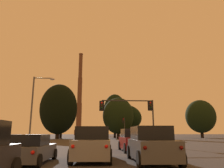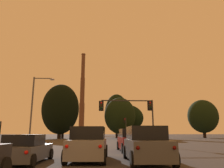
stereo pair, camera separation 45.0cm
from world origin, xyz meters
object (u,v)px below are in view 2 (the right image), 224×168
object	(u,v)px
suv_right_lane_second	(146,145)
traffic_light_overhead_right	(134,110)
suv_center_lane_second	(89,144)
traffic_light_far_right	(125,125)
suv_right_lane_front	(131,140)
hatchback_left_lane_second	(26,150)
smokestack	(82,102)
street_lamp	(35,103)

from	to	relation	value
suv_right_lane_second	traffic_light_overhead_right	world-z (taller)	traffic_light_overhead_right
suv_center_lane_second	traffic_light_far_right	world-z (taller)	traffic_light_far_right
suv_center_lane_second	traffic_light_far_right	xyz separation A→B (m)	(6.63, 40.88, 2.55)
traffic_light_overhead_right	suv_center_lane_second	bearing A→B (deg)	-109.26
suv_right_lane_front	traffic_light_overhead_right	size ratio (longest dim) A/B	0.73
traffic_light_far_right	hatchback_left_lane_second	bearing A→B (deg)	-103.14
suv_right_lane_front	traffic_light_far_right	distance (m)	35.06
suv_right_lane_front	traffic_light_far_right	bearing A→B (deg)	83.50
suv_right_lane_front	suv_right_lane_second	bearing A→B (deg)	-92.47
suv_right_lane_front	suv_right_lane_second	xyz separation A→B (m)	(-0.18, -7.18, 0.00)
suv_right_lane_second	smokestack	world-z (taller)	smokestack
suv_right_lane_front	suv_right_lane_second	size ratio (longest dim) A/B	1.00
traffic_light_far_right	traffic_light_overhead_right	size ratio (longest dim) A/B	0.77
suv_right_lane_front	street_lamp	size ratio (longest dim) A/B	0.58
traffic_light_far_right	suv_right_lane_front	bearing A→B (deg)	-95.49
smokestack	suv_right_lane_front	bearing A→B (deg)	-83.23
suv_right_lane_front	smokestack	world-z (taller)	smokestack
street_lamp	smokestack	size ratio (longest dim) A/B	0.14
traffic_light_overhead_right	suv_right_lane_second	bearing A→B (deg)	-96.29
suv_right_lane_front	traffic_light_overhead_right	xyz separation A→B (m)	(1.42, 7.37, 3.36)
suv_right_lane_front	hatchback_left_lane_second	bearing A→B (deg)	-133.06
suv_right_lane_second	traffic_light_far_right	size ratio (longest dim) A/B	0.94
suv_right_lane_second	smokestack	distance (m)	153.48
suv_center_lane_second	suv_right_lane_second	bearing A→B (deg)	-17.02
suv_right_lane_second	street_lamp	world-z (taller)	street_lamp
hatchback_left_lane_second	smokestack	world-z (taller)	smokestack
hatchback_left_lane_second	suv_right_lane_front	size ratio (longest dim) A/B	0.84
hatchback_left_lane_second	traffic_light_overhead_right	xyz separation A→B (m)	(7.87, 14.52, 3.60)
traffic_light_overhead_right	suv_right_lane_front	bearing A→B (deg)	-100.91
traffic_light_far_right	smokestack	distance (m)	112.60
traffic_light_overhead_right	street_lamp	distance (m)	12.38
smokestack	hatchback_left_lane_second	bearing A→B (deg)	-85.98
suv_right_lane_front	smokestack	size ratio (longest dim) A/B	0.08
hatchback_left_lane_second	street_lamp	world-z (taller)	street_lamp
street_lamp	hatchback_left_lane_second	bearing A→B (deg)	-74.25
smokestack	street_lamp	bearing A→B (deg)	-87.38
hatchback_left_lane_second	suv_right_lane_second	world-z (taller)	suv_right_lane_second
suv_right_lane_front	traffic_light_far_right	xyz separation A→B (m)	(3.35, 34.80, 2.55)
traffic_light_far_right	suv_right_lane_second	bearing A→B (deg)	-94.81
hatchback_left_lane_second	traffic_light_far_right	xyz separation A→B (m)	(9.79, 41.95, 2.79)
suv_right_lane_front	smokestack	bearing A→B (deg)	95.76
street_lamp	suv_right_lane_second	bearing A→B (deg)	-55.79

